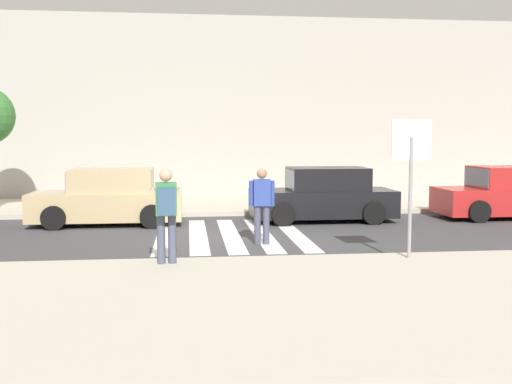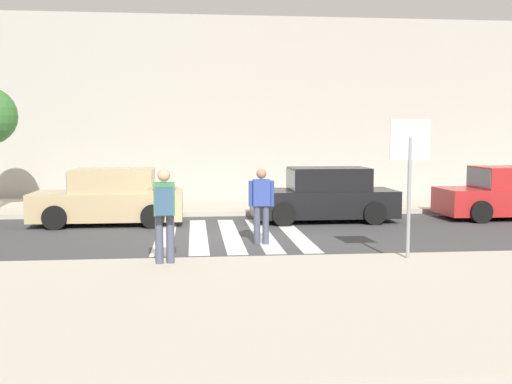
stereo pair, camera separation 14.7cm
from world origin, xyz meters
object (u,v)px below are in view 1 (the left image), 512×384
(photographer_with_backpack, at_px, (166,208))
(parked_car_black, at_px, (324,196))
(parked_car_red, at_px, (508,194))
(stop_sign, at_px, (411,157))
(parked_car_tan, at_px, (109,199))
(pedestrian_crossing, at_px, (262,202))

(photographer_with_backpack, bearing_deg, parked_car_black, 54.47)
(parked_car_red, bearing_deg, parked_car_black, 180.00)
(stop_sign, distance_m, parked_car_tan, 8.84)
(stop_sign, relative_size, parked_car_tan, 0.64)
(pedestrian_crossing, bearing_deg, parked_car_black, 57.46)
(parked_car_tan, bearing_deg, parked_car_red, -0.00)
(stop_sign, bearing_deg, pedestrian_crossing, 135.19)
(photographer_with_backpack, height_order, parked_car_tan, photographer_with_backpack)
(parked_car_red, bearing_deg, photographer_with_backpack, -148.80)
(parked_car_black, bearing_deg, parked_car_tan, 180.00)
(stop_sign, bearing_deg, parked_car_black, 92.71)
(stop_sign, distance_m, photographer_with_backpack, 4.65)
(pedestrian_crossing, height_order, parked_car_black, pedestrian_crossing)
(pedestrian_crossing, relative_size, parked_car_tan, 0.42)
(parked_car_tan, height_order, parked_car_red, same)
(parked_car_tan, distance_m, parked_car_red, 11.70)
(photographer_with_backpack, bearing_deg, parked_car_red, 31.20)
(stop_sign, xyz_separation_m, parked_car_black, (-0.28, 6.00, -1.33))
(parked_car_tan, bearing_deg, parked_car_black, 0.00)
(parked_car_tan, bearing_deg, stop_sign, -43.31)
(stop_sign, bearing_deg, parked_car_red, 48.32)
(stop_sign, height_order, parked_car_tan, stop_sign)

